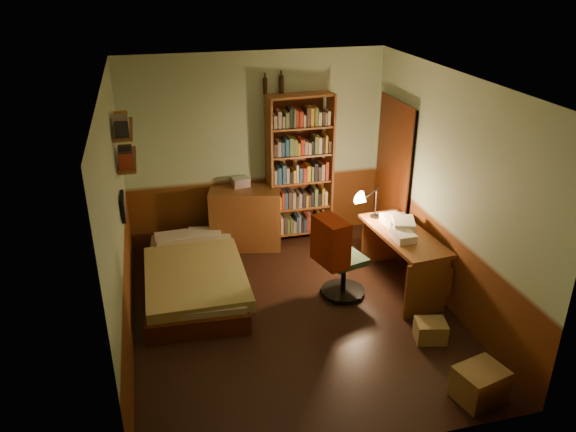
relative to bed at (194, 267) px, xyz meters
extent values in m
cube|color=black|center=(1.02, -0.79, -0.31)|extent=(3.50, 4.00, 0.02)
cube|color=silver|center=(1.02, -0.79, 2.31)|extent=(3.50, 4.00, 0.02)
cube|color=#9BB690|center=(1.02, 1.22, 1.00)|extent=(3.50, 0.02, 2.60)
cube|color=#9BB690|center=(-0.74, -0.79, 1.00)|extent=(0.02, 4.00, 2.60)
cube|color=#9BB690|center=(2.78, -0.79, 1.00)|extent=(0.02, 4.00, 2.60)
cube|color=#9BB690|center=(1.02, -2.80, 1.00)|extent=(3.50, 0.02, 2.60)
cube|color=black|center=(2.74, 0.51, 0.70)|extent=(0.06, 0.90, 2.00)
cube|color=#3E1A09|center=(2.71, 0.51, 0.70)|extent=(0.02, 0.98, 2.08)
cube|color=#8B914C|center=(0.00, 0.00, 0.00)|extent=(1.19, 2.07, 0.60)
cube|color=brown|center=(0.81, 0.97, 0.12)|extent=(1.03, 0.67, 0.84)
cube|color=#B2B2B7|center=(0.78, 1.10, 0.60)|extent=(0.25, 0.21, 0.12)
cube|color=brown|center=(1.59, 1.06, 0.73)|extent=(0.90, 0.35, 2.05)
cylinder|color=black|center=(1.15, 1.16, 1.86)|extent=(0.07, 0.07, 0.21)
cylinder|color=black|center=(1.37, 1.16, 1.87)|extent=(0.08, 0.08, 0.23)
cube|color=brown|center=(2.43, -0.53, 0.06)|extent=(0.66, 1.37, 0.71)
cube|color=silver|center=(2.45, -0.45, 0.48)|extent=(0.34, 0.40, 0.13)
cone|color=black|center=(2.27, -0.02, 0.73)|extent=(0.25, 0.25, 0.63)
cube|color=#31573F|center=(1.70, -0.54, 0.27)|extent=(0.68, 0.63, 1.14)
cube|color=maroon|center=(1.54, -0.79, 1.11)|extent=(0.33, 0.50, 0.54)
cube|color=brown|center=(-0.62, 0.31, 1.30)|extent=(0.20, 0.90, 0.03)
cube|color=brown|center=(-0.62, 0.31, 1.65)|extent=(0.20, 0.90, 0.03)
cube|color=black|center=(-0.70, -0.19, 0.95)|extent=(0.04, 0.32, 0.26)
cube|color=olive|center=(2.30, -2.50, -0.14)|extent=(0.50, 0.43, 0.32)
cube|color=olive|center=(2.29, -1.60, -0.19)|extent=(0.36, 0.32, 0.22)
camera|label=1|loc=(-0.34, -5.90, 3.34)|focal=35.00mm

